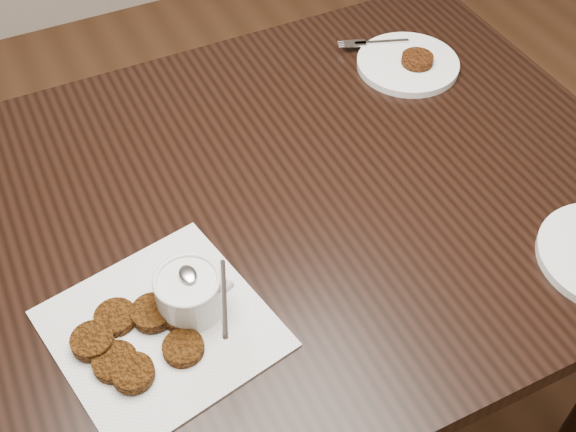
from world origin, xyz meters
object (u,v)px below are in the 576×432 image
object	(u,v)px
plate_with_patty	(408,61)
table	(241,336)
sauce_ramekin	(187,279)
napkin	(161,329)

from	to	relation	value
plate_with_patty	table	bearing A→B (deg)	-155.80
table	sauce_ramekin	xyz separation A→B (m)	(-0.13, -0.15, 0.45)
sauce_ramekin	plate_with_patty	bearing A→B (deg)	30.94
plate_with_patty	napkin	bearing A→B (deg)	-150.06
napkin	sauce_ramekin	world-z (taller)	sauce_ramekin
plate_with_patty	sauce_ramekin	bearing A→B (deg)	-149.06
sauce_ramekin	plate_with_patty	xyz separation A→B (m)	(0.62, 0.37, -0.06)
sauce_ramekin	table	bearing A→B (deg)	49.79
table	plate_with_patty	bearing A→B (deg)	24.20
table	napkin	size ratio (longest dim) A/B	5.02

